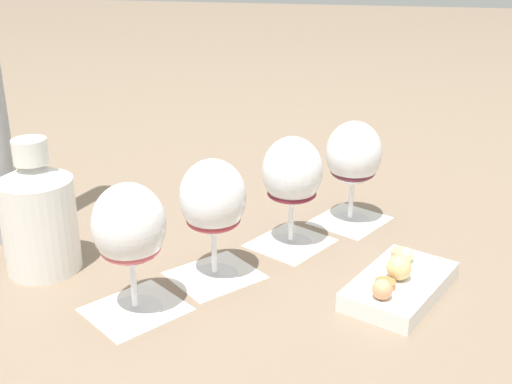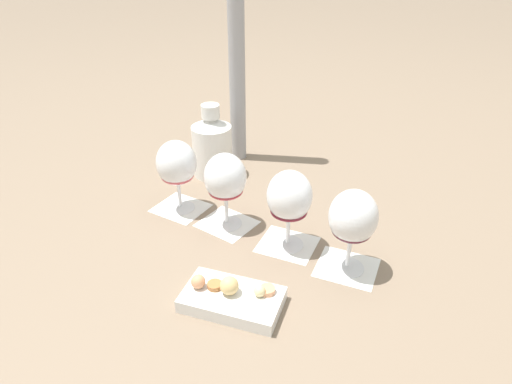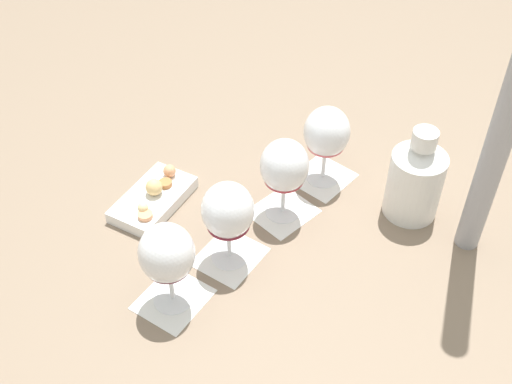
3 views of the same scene
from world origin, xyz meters
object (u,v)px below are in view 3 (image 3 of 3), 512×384
Objects in this scene: wine_glass_0 at (327,135)px; snack_dish at (154,198)px; wine_glass_3 at (167,256)px; wine_glass_1 at (284,169)px; ceramic_vase at (416,178)px; wine_glass_2 at (228,213)px.

wine_glass_0 is 0.86× the size of snack_dish.
snack_dish is (-0.23, -0.08, -0.10)m from wine_glass_3.
wine_glass_1 is 0.28m from snack_dish.
wine_glass_3 is (0.35, -0.25, -0.00)m from wine_glass_0.
ceramic_vase is 0.98× the size of snack_dish.
snack_dish is (-0.13, -0.17, -0.10)m from wine_glass_2.
snack_dish is at bearing -126.68° from wine_glass_2.
snack_dish is (0.00, -0.26, -0.10)m from wine_glass_1.
wine_glass_0 is at bearing 108.24° from snack_dish.
wine_glass_1 is at bearing 90.24° from snack_dish.
wine_glass_0 reaches higher than snack_dish.
ceramic_vase is (-0.26, 0.43, -0.03)m from wine_glass_3.
wine_glass_2 is at bearing 53.32° from snack_dish.
wine_glass_3 is at bearing -36.96° from wine_glass_1.
wine_glass_0 is at bearing 144.70° from wine_glass_2.
ceramic_vase reaches higher than wine_glass_0.
ceramic_vase reaches higher than wine_glass_2.
wine_glass_1 is 0.26m from ceramic_vase.
wine_glass_2 reaches higher than snack_dish.
wine_glass_0 is 0.13m from wine_glass_1.
wine_glass_2 is (0.13, -0.09, 0.00)m from wine_glass_1.
wine_glass_1 is 1.00× the size of wine_glass_2.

